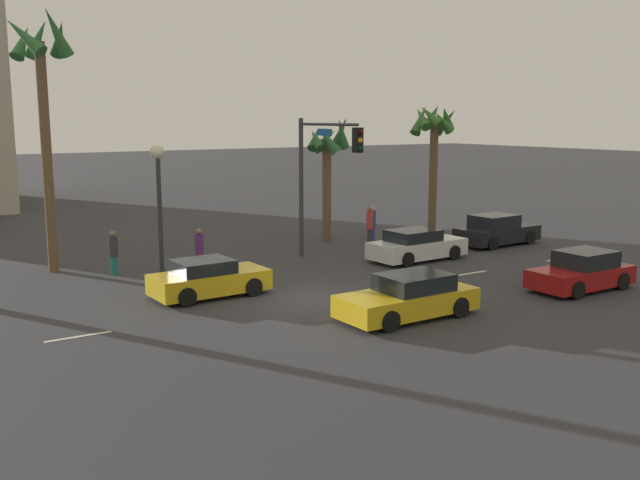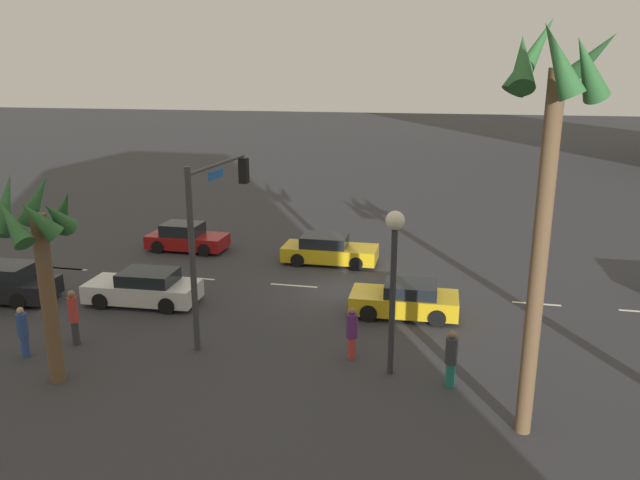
{
  "view_description": "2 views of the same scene",
  "coord_description": "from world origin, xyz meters",
  "px_view_note": "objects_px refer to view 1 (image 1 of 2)",
  "views": [
    {
      "loc": [
        -12.42,
        -19.79,
        6.07
      ],
      "look_at": [
        0.22,
        -0.17,
        2.05
      ],
      "focal_mm": 39.73,
      "sensor_mm": 36.0,
      "label": 1
    },
    {
      "loc": [
        -4.25,
        24.0,
        8.92
      ],
      "look_at": [
        1.17,
        -0.82,
        1.87
      ],
      "focal_mm": 34.51,
      "sensor_mm": 36.0,
      "label": 2
    }
  ],
  "objects_px": {
    "car_4": "(496,231)",
    "car_0": "(208,279)",
    "palm_tree_2": "(434,134)",
    "palm_tree_3": "(43,81)",
    "pedestrian_2": "(370,224)",
    "palm_tree_0": "(328,152)",
    "car_3": "(582,272)",
    "pedestrian_0": "(373,223)",
    "car_1": "(416,246)",
    "streetlamp": "(159,181)",
    "traffic_signal": "(320,166)",
    "car_5": "(409,298)",
    "pedestrian_1": "(199,249)",
    "pedestrian_3": "(113,252)"
  },
  "relations": [
    {
      "from": "car_4",
      "to": "car_0",
      "type": "bearing_deg",
      "value": -173.64
    },
    {
      "from": "palm_tree_2",
      "to": "palm_tree_3",
      "type": "height_order",
      "value": "palm_tree_3"
    },
    {
      "from": "pedestrian_2",
      "to": "palm_tree_3",
      "type": "distance_m",
      "value": 15.68
    },
    {
      "from": "palm_tree_0",
      "to": "palm_tree_2",
      "type": "bearing_deg",
      "value": -11.39
    },
    {
      "from": "car_3",
      "to": "pedestrian_2",
      "type": "xyz_separation_m",
      "value": [
        -1.06,
        11.26,
        0.4
      ]
    },
    {
      "from": "pedestrian_0",
      "to": "palm_tree_2",
      "type": "height_order",
      "value": "palm_tree_2"
    },
    {
      "from": "car_1",
      "to": "streetlamp",
      "type": "relative_size",
      "value": 0.88
    },
    {
      "from": "car_1",
      "to": "traffic_signal",
      "type": "bearing_deg",
      "value": 154.1
    },
    {
      "from": "car_5",
      "to": "pedestrian_1",
      "type": "xyz_separation_m",
      "value": [
        -2.73,
        9.73,
        0.28
      ]
    },
    {
      "from": "car_1",
      "to": "car_3",
      "type": "bearing_deg",
      "value": -78.42
    },
    {
      "from": "car_4",
      "to": "pedestrian_1",
      "type": "xyz_separation_m",
      "value": [
        -14.54,
        2.18,
        0.23
      ]
    },
    {
      "from": "traffic_signal",
      "to": "palm_tree_2",
      "type": "relative_size",
      "value": 0.88
    },
    {
      "from": "palm_tree_2",
      "to": "car_0",
      "type": "bearing_deg",
      "value": -158.63
    },
    {
      "from": "car_4",
      "to": "pedestrian_0",
      "type": "relative_size",
      "value": 2.62
    },
    {
      "from": "pedestrian_0",
      "to": "car_4",
      "type": "bearing_deg",
      "value": -45.27
    },
    {
      "from": "pedestrian_2",
      "to": "palm_tree_0",
      "type": "bearing_deg",
      "value": 109.76
    },
    {
      "from": "pedestrian_0",
      "to": "palm_tree_0",
      "type": "xyz_separation_m",
      "value": [
        -1.9,
        1.18,
        3.56
      ]
    },
    {
      "from": "car_4",
      "to": "pedestrian_1",
      "type": "relative_size",
      "value": 2.57
    },
    {
      "from": "pedestrian_0",
      "to": "pedestrian_3",
      "type": "relative_size",
      "value": 0.97
    },
    {
      "from": "pedestrian_1",
      "to": "palm_tree_0",
      "type": "bearing_deg",
      "value": 21.57
    },
    {
      "from": "car_3",
      "to": "palm_tree_2",
      "type": "bearing_deg",
      "value": 72.51
    },
    {
      "from": "palm_tree_2",
      "to": "palm_tree_3",
      "type": "xyz_separation_m",
      "value": [
        -19.13,
        0.94,
        2.22
      ]
    },
    {
      "from": "car_1",
      "to": "car_0",
      "type": "bearing_deg",
      "value": -174.62
    },
    {
      "from": "car_3",
      "to": "car_4",
      "type": "relative_size",
      "value": 0.9
    },
    {
      "from": "car_0",
      "to": "palm_tree_0",
      "type": "relative_size",
      "value": 0.64
    },
    {
      "from": "car_4",
      "to": "palm_tree_3",
      "type": "relative_size",
      "value": 0.43
    },
    {
      "from": "pedestrian_1",
      "to": "palm_tree_0",
      "type": "height_order",
      "value": "palm_tree_0"
    },
    {
      "from": "pedestrian_3",
      "to": "car_0",
      "type": "bearing_deg",
      "value": -71.47
    },
    {
      "from": "car_5",
      "to": "pedestrian_1",
      "type": "relative_size",
      "value": 2.6
    },
    {
      "from": "car_0",
      "to": "pedestrian_0",
      "type": "relative_size",
      "value": 2.38
    },
    {
      "from": "car_3",
      "to": "car_5",
      "type": "xyz_separation_m",
      "value": [
        -7.54,
        0.57,
        -0.01
      ]
    },
    {
      "from": "pedestrian_1",
      "to": "traffic_signal",
      "type": "bearing_deg",
      "value": -13.08
    },
    {
      "from": "car_3",
      "to": "car_0",
      "type": "bearing_deg",
      "value": 151.43
    },
    {
      "from": "car_0",
      "to": "car_5",
      "type": "xyz_separation_m",
      "value": [
        4.11,
        -5.77,
        0.01
      ]
    },
    {
      "from": "palm_tree_0",
      "to": "car_3",
      "type": "bearing_deg",
      "value": -82.04
    },
    {
      "from": "car_1",
      "to": "palm_tree_2",
      "type": "xyz_separation_m",
      "value": [
        5.41,
        5.14,
        4.62
      ]
    },
    {
      "from": "car_1",
      "to": "car_5",
      "type": "relative_size",
      "value": 0.99
    },
    {
      "from": "car_1",
      "to": "pedestrian_2",
      "type": "height_order",
      "value": "pedestrian_2"
    },
    {
      "from": "car_1",
      "to": "streetlamp",
      "type": "height_order",
      "value": "streetlamp"
    },
    {
      "from": "traffic_signal",
      "to": "car_4",
      "type": "bearing_deg",
      "value": -6.1
    },
    {
      "from": "car_0",
      "to": "pedestrian_2",
      "type": "height_order",
      "value": "pedestrian_2"
    },
    {
      "from": "pedestrian_1",
      "to": "car_4",
      "type": "bearing_deg",
      "value": -8.53
    },
    {
      "from": "car_1",
      "to": "pedestrian_3",
      "type": "distance_m",
      "value": 12.6
    },
    {
      "from": "car_4",
      "to": "streetlamp",
      "type": "distance_m",
      "value": 16.39
    },
    {
      "from": "car_5",
      "to": "palm_tree_3",
      "type": "xyz_separation_m",
      "value": [
        -7.66,
        12.81,
        6.84
      ]
    },
    {
      "from": "pedestrian_1",
      "to": "palm_tree_3",
      "type": "height_order",
      "value": "palm_tree_3"
    },
    {
      "from": "palm_tree_3",
      "to": "traffic_signal",
      "type": "bearing_deg",
      "value": -23.15
    },
    {
      "from": "car_3",
      "to": "pedestrian_1",
      "type": "distance_m",
      "value": 14.55
    },
    {
      "from": "palm_tree_3",
      "to": "pedestrian_2",
      "type": "bearing_deg",
      "value": -8.52
    },
    {
      "from": "car_1",
      "to": "pedestrian_1",
      "type": "bearing_deg",
      "value": 161.15
    }
  ]
}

